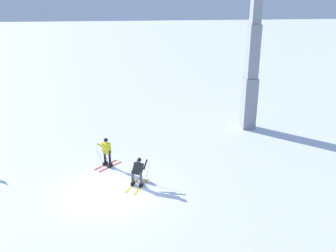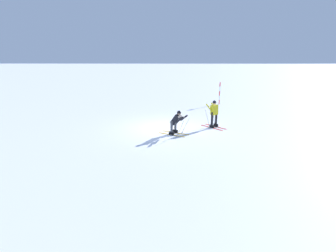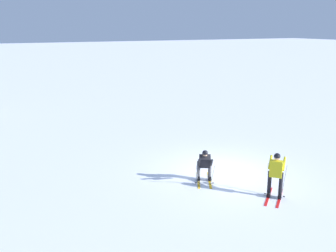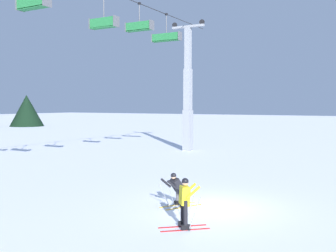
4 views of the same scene
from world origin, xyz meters
name	(u,v)px [view 1 (image 1 of 4)]	position (x,y,z in m)	size (l,w,h in m)	color
ground_plane	(113,192)	(0.00, 0.00, 0.00)	(260.00, 260.00, 0.00)	white
skier_carving_main	(138,170)	(-0.53, 1.24, 0.75)	(1.69, 1.30, 1.45)	yellow
lift_tower_near	(252,62)	(-7.42, 9.26, 4.51)	(0.87, 3.05, 10.91)	gray
skier_distant_uphill	(106,150)	(-2.76, -0.24, 0.92)	(1.41, 1.50, 1.63)	red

